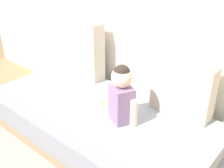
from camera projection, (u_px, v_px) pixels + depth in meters
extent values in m
plane|color=#93704C|center=(101.00, 139.00, 2.44)|extent=(12.00, 12.00, 0.00)
cube|color=silver|center=(142.00, 7.00, 2.34)|extent=(5.30, 0.10, 2.23)
cube|color=gray|center=(100.00, 129.00, 2.39)|extent=(2.10, 0.90, 0.23)
cube|color=#8C939E|center=(100.00, 112.00, 2.31)|extent=(2.04, 0.87, 0.14)
cube|color=#C1B29E|center=(82.00, 49.00, 2.73)|extent=(0.51, 0.16, 0.58)
cube|color=#C1B29E|center=(182.00, 88.00, 2.08)|extent=(0.49, 0.16, 0.44)
cube|color=gray|center=(121.00, 104.00, 2.02)|extent=(0.23, 0.21, 0.29)
sphere|color=beige|center=(122.00, 77.00, 1.92)|extent=(0.16, 0.16, 0.16)
sphere|color=#2D231E|center=(122.00, 73.00, 1.90)|extent=(0.12, 0.12, 0.12)
cylinder|color=beige|center=(110.00, 103.00, 2.11)|extent=(0.06, 0.06, 0.22)
cylinder|color=beige|center=(134.00, 113.00, 1.97)|extent=(0.06, 0.06, 0.22)
ellipsoid|color=yellow|center=(111.00, 105.00, 2.24)|extent=(0.18, 0.09, 0.04)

